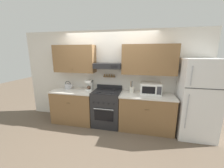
{
  "coord_description": "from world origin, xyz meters",
  "views": [
    {
      "loc": [
        0.89,
        -3.06,
        1.97
      ],
      "look_at": [
        0.16,
        0.28,
        1.18
      ],
      "focal_mm": 22.0,
      "sensor_mm": 36.0,
      "label": 1
    }
  ],
  "objects_px": {
    "refrigerator": "(197,99)",
    "tea_kettle": "(68,86)",
    "utensil_crock": "(131,89)",
    "microwave": "(151,88)",
    "coffee_maker": "(89,85)",
    "stove_range": "(107,108)"
  },
  "relations": [
    {
      "from": "stove_range",
      "to": "utensil_crock",
      "type": "xyz_separation_m",
      "value": [
        0.64,
        0.12,
        0.53
      ]
    },
    {
      "from": "refrigerator",
      "to": "tea_kettle",
      "type": "height_order",
      "value": "refrigerator"
    },
    {
      "from": "coffee_maker",
      "to": "tea_kettle",
      "type": "bearing_deg",
      "value": -177.85
    },
    {
      "from": "refrigerator",
      "to": "tea_kettle",
      "type": "xyz_separation_m",
      "value": [
        -3.37,
        0.16,
        0.09
      ]
    },
    {
      "from": "tea_kettle",
      "to": "utensil_crock",
      "type": "bearing_deg",
      "value": 0.0
    },
    {
      "from": "stove_range",
      "to": "coffee_maker",
      "type": "height_order",
      "value": "coffee_maker"
    },
    {
      "from": "coffee_maker",
      "to": "refrigerator",
      "type": "bearing_deg",
      "value": -3.96
    },
    {
      "from": "microwave",
      "to": "tea_kettle",
      "type": "bearing_deg",
      "value": -179.56
    },
    {
      "from": "stove_range",
      "to": "utensil_crock",
      "type": "height_order",
      "value": "utensil_crock"
    },
    {
      "from": "microwave",
      "to": "stove_range",
      "type": "bearing_deg",
      "value": -172.99
    },
    {
      "from": "stove_range",
      "to": "microwave",
      "type": "distance_m",
      "value": 1.28
    },
    {
      "from": "refrigerator",
      "to": "utensil_crock",
      "type": "bearing_deg",
      "value": 173.88
    },
    {
      "from": "microwave",
      "to": "utensil_crock",
      "type": "xyz_separation_m",
      "value": [
        -0.49,
        -0.02,
        -0.05
      ]
    },
    {
      "from": "utensil_crock",
      "to": "coffee_maker",
      "type": "bearing_deg",
      "value": 178.82
    },
    {
      "from": "tea_kettle",
      "to": "microwave",
      "type": "height_order",
      "value": "microwave"
    },
    {
      "from": "stove_range",
      "to": "coffee_maker",
      "type": "xyz_separation_m",
      "value": [
        -0.55,
        0.15,
        0.58
      ]
    },
    {
      "from": "coffee_maker",
      "to": "utensil_crock",
      "type": "height_order",
      "value": "utensil_crock"
    },
    {
      "from": "utensil_crock",
      "to": "tea_kettle",
      "type": "bearing_deg",
      "value": -180.0
    },
    {
      "from": "coffee_maker",
      "to": "utensil_crock",
      "type": "bearing_deg",
      "value": -1.18
    },
    {
      "from": "microwave",
      "to": "utensil_crock",
      "type": "height_order",
      "value": "utensil_crock"
    },
    {
      "from": "stove_range",
      "to": "microwave",
      "type": "bearing_deg",
      "value": 7.01
    },
    {
      "from": "tea_kettle",
      "to": "coffee_maker",
      "type": "height_order",
      "value": "coffee_maker"
    }
  ]
}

